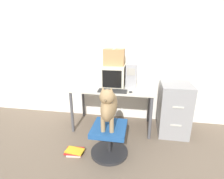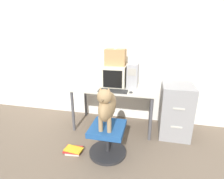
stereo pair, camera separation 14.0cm
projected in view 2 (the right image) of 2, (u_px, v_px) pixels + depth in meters
The scene contains 12 objects.
ground_plane at pixel (109, 136), 2.96m from camera, with size 12.00×12.00×0.00m, color #6B5B4C.
wall_back at pixel (119, 53), 3.26m from camera, with size 8.00×0.05×2.60m.
desk at pixel (114, 92), 3.07m from camera, with size 1.42×0.70×0.77m.
crt_monitor at pixel (115, 76), 3.05m from camera, with size 0.38×0.47×0.37m.
pc_tower at pixel (133, 75), 3.02m from camera, with size 0.18×0.41×0.41m.
keyboard at pixel (113, 91), 2.80m from camera, with size 0.47×0.16×0.03m.
computer_mouse at pixel (131, 92), 2.73m from camera, with size 0.06×0.04×0.03m.
office_chair at pixel (108, 138), 2.47m from camera, with size 0.54×0.54×0.45m.
dog at pixel (107, 105), 2.29m from camera, with size 0.21×0.55×0.61m.
filing_cabinet at pixel (175, 110), 2.90m from camera, with size 0.48×0.57×0.88m.
cardboard_box at pixel (116, 57), 2.95m from camera, with size 0.35×0.21×0.28m.
book_stack_floor at pixel (73, 150), 2.56m from camera, with size 0.28×0.21×0.06m.
Camera 2 is at (0.61, -2.48, 1.70)m, focal length 28.00 mm.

